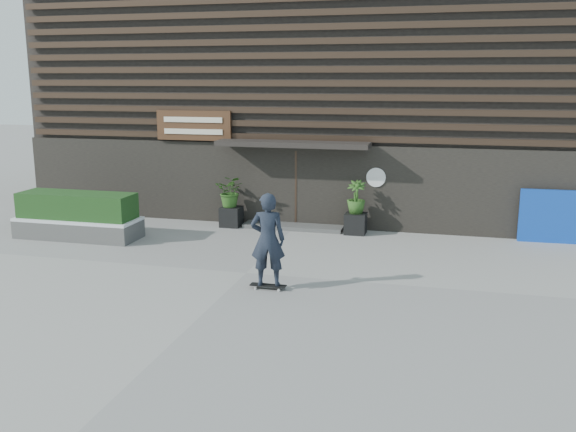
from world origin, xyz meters
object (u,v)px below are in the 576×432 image
(blue_tarp, at_px, (549,216))
(skateboarder, at_px, (268,240))
(raised_bed, at_px, (79,229))
(planter_pot_right, at_px, (356,224))
(planter_pot_left, at_px, (231,217))

(blue_tarp, relative_size, skateboarder, 0.75)
(raised_bed, xyz_separation_m, skateboarder, (6.44, -2.99, 0.84))
(planter_pot_right, relative_size, skateboarder, 0.29)
(planter_pot_right, distance_m, blue_tarp, 5.28)
(raised_bed, height_order, blue_tarp, blue_tarp)
(planter_pot_right, distance_m, raised_bed, 7.90)
(planter_pot_right, xyz_separation_m, skateboarder, (-1.09, -5.38, 0.79))
(planter_pot_left, relative_size, skateboarder, 0.29)
(planter_pot_left, bearing_deg, raised_bed, -147.38)
(planter_pot_right, bearing_deg, blue_tarp, 3.27)
(planter_pot_right, xyz_separation_m, blue_tarp, (5.26, 0.30, 0.43))
(raised_bed, distance_m, blue_tarp, 13.07)
(raised_bed, distance_m, skateboarder, 7.15)
(blue_tarp, bearing_deg, planter_pot_right, -178.31)
(planter_pot_right, xyz_separation_m, raised_bed, (-7.53, -2.39, -0.05))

